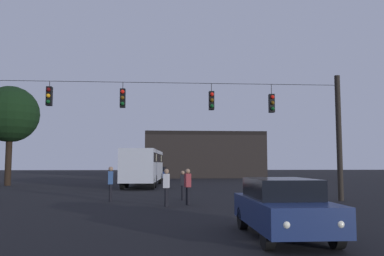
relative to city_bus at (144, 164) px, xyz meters
name	(u,v)px	position (x,y,z in m)	size (l,w,h in m)	color
ground_plane	(166,189)	(1.84, -4.22, -1.87)	(168.00, 168.00, 0.00)	black
overhead_signal_span	(167,126)	(1.81, -13.84, 1.95)	(18.10, 0.44, 6.52)	black
city_bus	(144,164)	(0.00, 0.00, 0.00)	(3.13, 11.13, 3.00)	#B7BCC6
car_near_right	(283,207)	(4.78, -23.46, -1.07)	(1.81, 4.34, 1.52)	navy
car_far_left	(159,173)	(1.11, 11.38, -1.07)	(2.22, 4.47, 1.52)	navy
pedestrian_crossing_left	(111,182)	(-1.01, -13.32, -0.87)	(0.27, 0.38, 1.75)	black
pedestrian_crossing_center	(166,185)	(1.79, -15.86, -0.92)	(0.30, 0.40, 1.68)	black
pedestrian_crossing_right	(188,184)	(2.79, -15.26, -0.92)	(0.31, 0.40, 1.67)	black
pedestrian_near_bus	(183,184)	(2.67, -12.83, -1.01)	(0.24, 0.36, 1.53)	black
corner_building	(203,155)	(7.14, 21.26, 1.16)	(15.69, 9.55, 6.06)	black
tree_left_silhouette	(10,115)	(-11.74, 1.65, 4.30)	(4.91, 4.91, 8.66)	black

